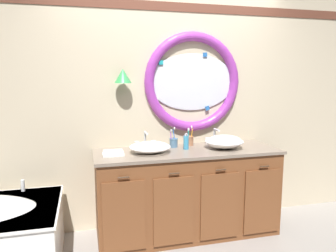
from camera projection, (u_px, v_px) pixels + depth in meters
The scene contains 11 objects.
ground_plane at pixel (184, 245), 3.14m from camera, with size 14.00×14.00×0.00m, color gray.
back_wall_assembly at pixel (171, 103), 3.50m from camera, with size 6.40×0.26×2.60m.
vanity_counter at pixel (187, 192), 3.33m from camera, with size 1.86×0.65×0.88m.
sink_basin_left at pixel (150, 147), 3.13m from camera, with size 0.40×0.40×0.11m.
sink_basin_right at pixel (224, 142), 3.32m from camera, with size 0.40×0.40×0.14m.
faucet_set_left at pixel (145, 141), 3.36m from camera, with size 0.23×0.15×0.17m.
faucet_set_right at pixel (215, 137), 3.56m from camera, with size 0.22×0.15×0.17m.
toothbrush_holder_left at pixel (173, 142), 3.37m from camera, with size 0.09×0.09×0.21m.
toothbrush_holder_right at pixel (190, 140), 3.46m from camera, with size 0.08×0.08×0.21m.
soap_dispenser at pixel (186, 142), 3.27m from camera, with size 0.05×0.06×0.17m.
folded_hand_towel at pixel (113, 153), 3.02m from camera, with size 0.20×0.13×0.05m.
Camera 1 is at (-0.89, -2.79, 1.63)m, focal length 34.64 mm.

